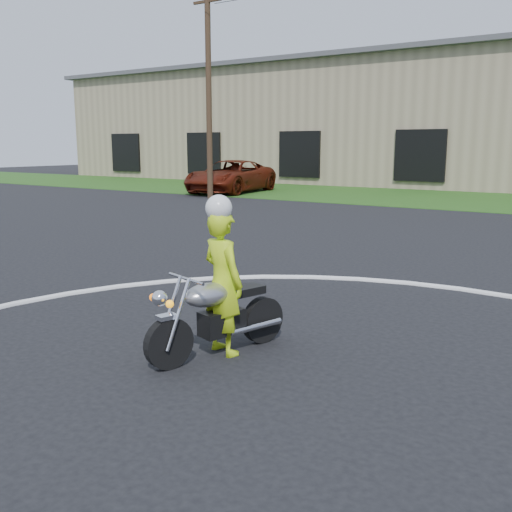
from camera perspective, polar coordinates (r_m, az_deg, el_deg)
The scene contains 4 objects.
primary_motorcycle at distance 7.16m, azimuth -4.02°, elevation -5.89°, with size 0.95×2.02×1.09m.
rider_primary_grp at distance 7.15m, azimuth -3.36°, elevation -2.22°, with size 0.77×0.62×2.02m.
pickup_grp at distance 31.91m, azimuth -2.54°, elevation 7.95°, with size 3.68×6.71×1.78m.
warehouse at distance 46.27m, azimuth 7.14°, elevation 12.89°, with size 41.00×17.00×8.30m.
Camera 1 is at (2.42, -1.49, 2.61)m, focal length 40.00 mm.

